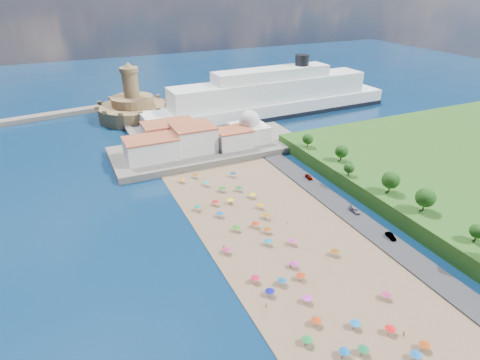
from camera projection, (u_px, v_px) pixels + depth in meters
name	position (u px, v px, depth m)	size (l,w,h in m)	color
ground	(261.00, 237.00, 127.03)	(700.00, 700.00, 0.00)	#071938
terrace	(209.00, 148.00, 189.32)	(90.00, 36.00, 3.00)	#59544C
jetty	(146.00, 133.00, 209.65)	(18.00, 70.00, 2.40)	#59544C
waterfront_buildings	(181.00, 139.00, 182.11)	(57.00, 29.00, 11.00)	silver
domed_building	(249.00, 129.00, 191.80)	(16.00, 16.00, 15.00)	silver
fortress	(133.00, 107.00, 231.53)	(40.00, 40.00, 32.40)	olive
cruise_ship	(271.00, 99.00, 236.52)	(154.08, 26.86, 33.56)	black
beach_parasols	(277.00, 252.00, 116.59)	(31.95, 114.59, 2.20)	gray
beachgoers	(252.00, 251.00, 118.85)	(28.27, 76.28, 1.85)	tan
parked_cars	(346.00, 204.00, 142.86)	(2.18, 50.32, 1.45)	gray
hillside_trees	(405.00, 191.00, 133.11)	(10.77, 109.86, 8.12)	#382314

